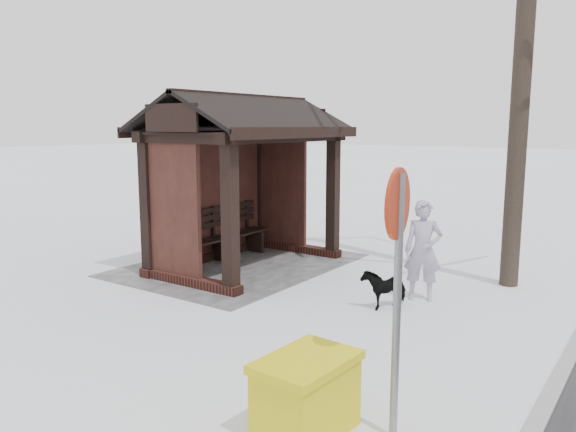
% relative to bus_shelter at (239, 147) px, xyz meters
% --- Properties ---
extents(ground, '(120.00, 120.00, 0.00)m').
position_rel_bus_shelter_xyz_m(ground, '(0.00, 0.16, -2.17)').
color(ground, white).
rests_on(ground, ground).
extents(trampled_patch, '(4.20, 3.20, 0.02)m').
position_rel_bus_shelter_xyz_m(trampled_patch, '(0.00, -0.04, -2.16)').
color(trampled_patch, gray).
rests_on(trampled_patch, ground).
extents(bus_shelter, '(3.60, 2.40, 3.09)m').
position_rel_bus_shelter_xyz_m(bus_shelter, '(0.00, 0.00, 0.00)').
color(bus_shelter, '#371B14').
rests_on(bus_shelter, ground).
extents(pedestrian, '(0.53, 0.63, 1.48)m').
position_rel_bus_shelter_xyz_m(pedestrian, '(0.03, 3.49, -1.42)').
color(pedestrian, '#A79DB8').
rests_on(pedestrian, ground).
extents(dog, '(0.73, 0.55, 0.56)m').
position_rel_bus_shelter_xyz_m(dog, '(0.66, 3.19, -1.89)').
color(dog, black).
rests_on(dog, ground).
extents(grit_bin, '(0.91, 0.65, 0.67)m').
position_rel_bus_shelter_xyz_m(grit_bin, '(4.09, 4.11, -1.82)').
color(grit_bin, '#CDBE0C').
rests_on(grit_bin, ground).
extents(road_sign, '(0.57, 0.11, 2.23)m').
position_rel_bus_shelter_xyz_m(road_sign, '(3.72, 4.70, -0.55)').
color(road_sign, slate).
rests_on(road_sign, ground).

